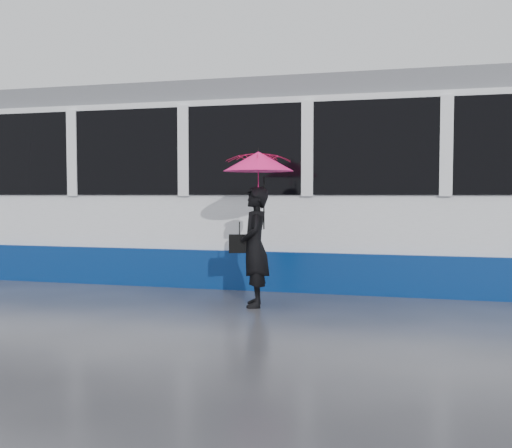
# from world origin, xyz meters

# --- Properties ---
(ground) EXTENTS (90.00, 90.00, 0.00)m
(ground) POSITION_xyz_m (0.00, 0.00, 0.00)
(ground) COLOR #2D2D33
(ground) RESTS_ON ground
(rails) EXTENTS (34.00, 1.51, 0.02)m
(rails) POSITION_xyz_m (0.00, 2.50, 0.01)
(rails) COLOR #3F3D38
(rails) RESTS_ON ground
(tram) EXTENTS (26.00, 2.56, 3.35)m
(tram) POSITION_xyz_m (2.14, 2.50, 1.64)
(tram) COLOR white
(tram) RESTS_ON ground
(woman) EXTENTS (0.53, 0.67, 1.61)m
(woman) POSITION_xyz_m (1.13, 0.06, 0.80)
(woman) COLOR black
(woman) RESTS_ON ground
(umbrella) EXTENTS (1.17, 1.17, 1.09)m
(umbrella) POSITION_xyz_m (1.18, 0.06, 1.76)
(umbrella) COLOR #FE15A0
(umbrella) RESTS_ON ground
(handbag) EXTENTS (0.31, 0.20, 0.43)m
(handbag) POSITION_xyz_m (0.91, 0.08, 0.84)
(handbag) COLOR black
(handbag) RESTS_ON ground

